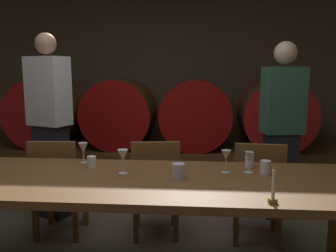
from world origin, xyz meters
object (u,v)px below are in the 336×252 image
object	(u,v)px
candle_right	(273,192)
cup_center_left	(179,171)
wine_glass_center_right	(226,156)
guest_left	(50,125)
wine_barrel_center_left	(120,113)
wine_glass_center_left	(123,156)
chair_center	(156,184)
chair_right	(258,187)
chair_left	(58,183)
wine_barrel_far_left	(47,113)
wine_barrel_far_right	(275,115)
wine_glass_far_left	(83,148)
dining_table	(149,187)
cup_center_right	(249,160)
cup_far_right	(265,167)
wine_barrel_center_right	(195,114)
cup_far_left	(92,162)
wine_glass_far_right	(249,158)
guest_right	(282,129)

from	to	relation	value
candle_right	cup_center_left	xyz separation A→B (m)	(-0.52, 0.38, -0.01)
wine_glass_center_right	guest_left	bearing A→B (deg)	150.30
wine_barrel_center_left	wine_glass_center_left	xyz separation A→B (m)	(0.52, -2.29, -0.01)
chair_center	chair_right	bearing A→B (deg)	171.39
chair_left	chair_center	distance (m)	0.85
wine_barrel_far_left	wine_barrel_far_right	xyz separation A→B (m)	(3.01, 0.00, 0.00)
wine_glass_far_left	dining_table	bearing A→B (deg)	-32.41
wine_barrel_center_left	candle_right	size ratio (longest dim) A/B	4.44
cup_center_right	cup_far_right	bearing A→B (deg)	-63.30
wine_barrel_far_left	dining_table	bearing A→B (deg)	-54.40
wine_barrel_center_right	chair_right	bearing A→B (deg)	-72.57
chair_right	cup_far_left	xyz separation A→B (m)	(-1.27, -0.47, 0.32)
wine_glass_far_right	cup_far_left	world-z (taller)	wine_glass_far_right
wine_barrel_center_right	wine_barrel_far_right	bearing A→B (deg)	0.00
wine_barrel_center_right	cup_far_right	world-z (taller)	wine_barrel_center_right
guest_left	cup_far_left	distance (m)	1.12
wine_barrel_center_right	wine_glass_far_left	xyz separation A→B (m)	(-0.84, -2.03, -0.02)
wine_barrel_center_left	wine_glass_far_right	distance (m)	2.59
cup_far_left	cup_far_right	distance (m)	1.21
wine_glass_center_right	cup_far_left	xyz separation A→B (m)	(-0.95, 0.05, -0.07)
dining_table	guest_right	size ratio (longest dim) A/B	1.66
wine_glass_far_right	cup_far_left	size ratio (longest dim) A/B	1.74
guest_left	cup_center_left	bearing A→B (deg)	161.42
wine_glass_far_right	cup_center_right	world-z (taller)	wine_glass_far_right
wine_glass_center_right	cup_center_right	xyz separation A→B (m)	(0.18, 0.15, -0.06)
wine_barrel_far_left	candle_right	distance (m)	3.65
dining_table	wine_glass_center_right	bearing A→B (deg)	18.13
cup_center_left	cup_center_right	size ratio (longest dim) A/B	0.91
wine_barrel_center_left	dining_table	distance (m)	2.48
guest_left	guest_right	world-z (taller)	guest_left
dining_table	wine_glass_center_left	bearing A→B (deg)	154.12
cup_center_left	cup_far_right	bearing A→B (deg)	14.47
dining_table	cup_center_left	world-z (taller)	cup_center_left
wine_barrel_center_left	chair_right	size ratio (longest dim) A/B	1.02
wine_glass_far_left	cup_center_left	distance (m)	0.81
chair_left	wine_barrel_center_right	bearing A→B (deg)	-127.53
dining_table	cup_far_right	distance (m)	0.80
chair_center	dining_table	bearing A→B (deg)	85.68
wine_barrel_center_right	wine_glass_far_left	bearing A→B (deg)	-112.45
wine_glass_far_left	wine_barrel_center_right	bearing A→B (deg)	67.55
wine_barrel_center_right	wine_glass_center_right	distance (m)	2.22
chair_left	wine_glass_center_left	xyz separation A→B (m)	(0.70, -0.57, 0.40)
wine_barrel_center_left	wine_glass_far_left	xyz separation A→B (m)	(0.16, -2.03, -0.02)
wine_barrel_center_left	chair_left	bearing A→B (deg)	-96.14
wine_barrel_center_right	wine_glass_center_right	bearing A→B (deg)	-84.50
wine_barrel_far_right	guest_left	xyz separation A→B (m)	(-2.43, -1.28, 0.03)
guest_right	candle_right	world-z (taller)	guest_right
wine_barrel_center_left	cup_center_left	distance (m)	2.53
wine_glass_far_left	cup_far_left	size ratio (longest dim) A/B	1.83
wine_glass_far_left	wine_glass_center_left	bearing A→B (deg)	-35.40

